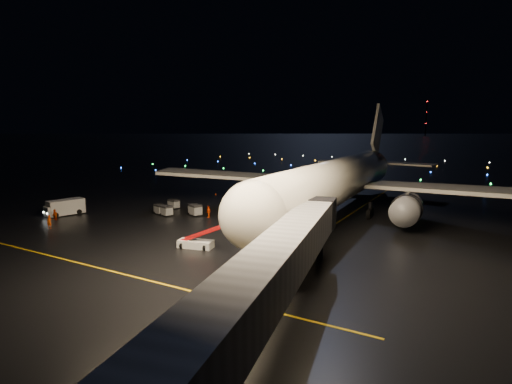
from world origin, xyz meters
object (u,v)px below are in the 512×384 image
Objects in this scene: crew_a at (49,222)px; crew_b at (55,215)px; pushback_tug at (271,276)px; crew_c at (209,212)px; belt_loader at (195,236)px; service_truck at (66,207)px; baggage_cart_1 at (160,209)px; baggage_cart_0 at (195,210)px; baggage_cart_2 at (166,211)px; airliner at (345,155)px; baggage_cart_3 at (174,204)px.

crew_a reaches higher than crew_b.
pushback_tug is 28.60m from crew_c.
service_truck is (-29.05, 4.01, -0.19)m from belt_loader.
crew_a is 1.03× the size of baggage_cart_1.
crew_c is (15.04, 16.42, -0.06)m from crew_a.
crew_a is at bearing -34.93° from service_truck.
belt_loader is 27.15m from crew_b.
service_truck is at bearing 110.61° from crew_a.
belt_loader is 20.23m from baggage_cart_1.
baggage_cart_2 is (-3.89, -2.38, -0.07)m from baggage_cart_0.
pushback_tug is 30.74m from baggage_cart_0.
belt_loader is 23.29m from crew_a.
crew_b is 0.86× the size of baggage_cart_2.
service_truck is at bearing 145.54° from pushback_tug.
baggage_cart_1 is 1.75m from baggage_cart_2.
belt_loader is at bearing 6.03° from service_truck.
airliner is 25.49m from baggage_cart_0.
baggage_cart_2 is at bearing 129.74° from belt_loader.
crew_b is 0.91× the size of baggage_cart_3.
crew_a is at bearing 174.38° from belt_loader.
pushback_tug reaches higher than crew_c.
belt_loader reaches higher than baggage_cart_0.
pushback_tug is 2.11× the size of baggage_cart_2.
baggage_cart_0 is at bearing 32.79° from crew_a.
service_truck reaches higher than baggage_cart_1.
airliner reaches higher than service_truck.
service_truck is 16.96m from baggage_cart_3.
airliner reaches higher than pushback_tug.
baggage_cart_3 is (-2.84, 5.06, -0.04)m from baggage_cart_2.
baggage_cart_0 reaches higher than baggage_cart_3.
crew_b is 16.36m from baggage_cart_2.
airliner is 31.00m from baggage_cart_1.
crew_b is 0.79× the size of baggage_cart_0.
baggage_cart_3 is at bearing 122.50° from pushback_tug.
crew_a is 16.49m from baggage_cart_2.
crew_c reaches higher than crew_b.
service_truck is 16.15m from baggage_cart_2.
baggage_cart_3 is at bearing -159.97° from airliner.
belt_loader reaches higher than baggage_cart_1.
belt_loader is at bearing -29.38° from baggage_cart_0.
baggage_cart_0 is at bearing 42.06° from service_truck.
baggage_cart_2 reaches higher than baggage_cart_1.
crew_a reaches higher than baggage_cart_2.
crew_a is 20.63m from baggage_cart_0.
belt_loader is 18.62m from baggage_cart_2.
crew_b is at bearing -116.97° from baggage_cart_1.
service_truck is at bearing -121.48° from baggage_cart_3.
belt_loader is 3.63× the size of crew_b.
pushback_tug is 43.05m from service_truck.
crew_c is (20.97, 9.64, -0.37)m from service_truck.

